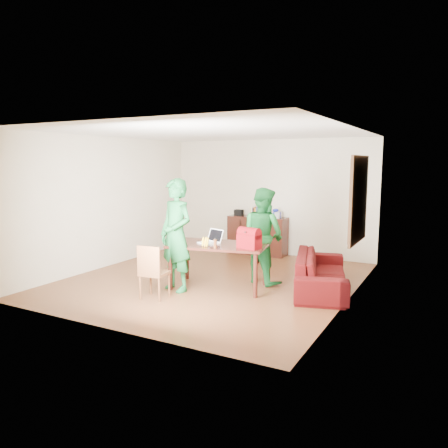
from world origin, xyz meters
The scene contains 10 objects.
room centered at (0.01, 0.13, 1.31)m, with size 5.20×5.70×2.90m.
table centered at (0.34, -0.38, 0.68)m, with size 1.80×1.23×0.77m.
chair centered at (-0.28, -1.40, 0.26)m, with size 0.44×0.43×0.88m.
person_near centered at (-0.22, -0.85, 0.96)m, with size 0.70×0.46×1.91m, color #135827.
person_far centered at (0.88, 0.30, 0.87)m, with size 0.84×0.66×1.73m, color #145A23.
laptop centered at (0.17, -0.43, 0.82)m, with size 0.41×0.34×0.24m.
bananas centered at (0.26, -0.70, 0.81)m, with size 0.17×0.11×0.06m, color gold, non-canonical shape.
bottle centered at (0.46, -0.71, 0.86)m, with size 0.05×0.05×0.16m, color #582C14.
red_bag centered at (0.97, -0.47, 0.91)m, with size 0.37×0.21×0.27m, color maroon.
sofa centered at (1.95, 0.36, 0.31)m, with size 2.12×0.83×0.62m, color #3C0807.
Camera 1 is at (3.93, -6.87, 2.18)m, focal length 35.00 mm.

